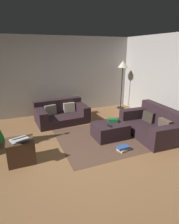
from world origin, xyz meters
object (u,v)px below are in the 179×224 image
at_px(tv_remote, 109,126).
at_px(corner_lamp, 123,68).
at_px(laptop, 21,139).
at_px(book_stack, 123,148).
at_px(side_table, 21,151).
at_px(couch_right, 154,125).
at_px(ottoman, 110,130).
at_px(couch_left, 61,113).
at_px(gift_box, 113,120).

height_order(tv_remote, corner_lamp, corner_lamp).
height_order(laptop, book_stack, laptop).
distance_m(tv_remote, corner_lamp, 3.00).
xyz_separation_m(side_table, corner_lamp, (3.77, 2.35, 1.28)).
height_order(couch_right, ottoman, couch_right).
xyz_separation_m(couch_left, couch_right, (2.04, -1.90, 0.02)).
xyz_separation_m(tv_remote, corner_lamp, (1.69, 2.21, 1.13)).
bearing_deg(couch_left, laptop, 53.62).
bearing_deg(side_table, ottoman, 7.49).
height_order(couch_left, gift_box, couch_left).
height_order(couch_left, side_table, couch_left).
bearing_deg(gift_box, tv_remote, -134.86).
xyz_separation_m(ottoman, book_stack, (-0.03, -0.70, -0.14)).
bearing_deg(tv_remote, gift_box, 35.60).
bearing_deg(ottoman, corner_lamp, 52.30).
height_order(gift_box, laptop, laptop).
height_order(couch_left, couch_right, couch_right).
height_order(ottoman, corner_lamp, corner_lamp).
xyz_separation_m(couch_left, side_table, (-1.29, -1.90, -0.01)).
distance_m(tv_remote, side_table, 2.09).
distance_m(couch_left, laptop, 2.36).
distance_m(ottoman, laptop, 2.21).
height_order(couch_left, ottoman, couch_left).
bearing_deg(tv_remote, couch_right, -16.30).
relative_size(couch_right, book_stack, 5.54).
height_order(ottoman, gift_box, gift_box).
relative_size(book_stack, corner_lamp, 0.17).
bearing_deg(corner_lamp, side_table, -148.02).
relative_size(gift_box, corner_lamp, 0.13).
bearing_deg(couch_left, tv_remote, 110.66).
bearing_deg(tv_remote, couch_left, 104.47).
distance_m(gift_box, tv_remote, 0.29).
bearing_deg(couch_right, corner_lamp, -7.52).
distance_m(couch_right, tv_remote, 1.27).
xyz_separation_m(gift_box, tv_remote, (-0.21, -0.21, -0.04)).
relative_size(gift_box, side_table, 0.45).
bearing_deg(laptop, side_table, 108.63).
xyz_separation_m(ottoman, tv_remote, (-0.09, -0.14, 0.20)).
relative_size(couch_left, ottoman, 1.92).
bearing_deg(side_table, laptop, -71.37).
xyz_separation_m(couch_left, laptop, (-1.27, -1.96, 0.29)).
bearing_deg(corner_lamp, tv_remote, -127.50).
distance_m(book_stack, corner_lamp, 3.53).
bearing_deg(side_table, corner_lamp, 31.98).
distance_m(side_table, corner_lamp, 4.62).
xyz_separation_m(ottoman, laptop, (-2.15, -0.34, 0.35)).
relative_size(ottoman, corner_lamp, 0.47).
xyz_separation_m(ottoman, side_table, (-2.17, -0.29, 0.05)).
relative_size(ottoman, laptop, 1.75).
xyz_separation_m(laptop, book_stack, (2.12, -0.36, -0.49)).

